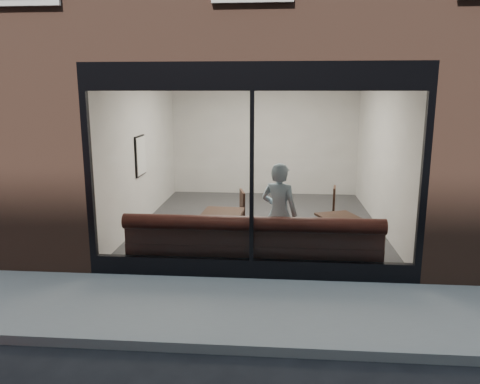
# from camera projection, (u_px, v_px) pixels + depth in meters

# --- Properties ---
(ground) EXTENTS (120.00, 120.00, 0.00)m
(ground) POSITION_uv_depth(u_px,v_px,m) (240.00, 351.00, 5.15)
(ground) COLOR black
(ground) RESTS_ON ground
(sidewalk_near) EXTENTS (40.00, 2.00, 0.01)m
(sidewalk_near) POSITION_uv_depth(u_px,v_px,m) (247.00, 309.00, 6.12)
(sidewalk_near) COLOR gray
(sidewalk_near) RESTS_ON ground
(kerb_near) EXTENTS (40.00, 0.10, 0.12)m
(kerb_near) POSITION_uv_depth(u_px,v_px,m) (240.00, 348.00, 5.09)
(kerb_near) COLOR gray
(kerb_near) RESTS_ON ground
(host_building_pier_left) EXTENTS (2.50, 12.00, 3.20)m
(host_building_pier_left) POSITION_uv_depth(u_px,v_px,m) (129.00, 135.00, 12.90)
(host_building_pier_left) COLOR brown
(host_building_pier_left) RESTS_ON ground
(host_building_pier_right) EXTENTS (2.50, 12.00, 3.20)m
(host_building_pier_right) POSITION_uv_depth(u_px,v_px,m) (407.00, 137.00, 12.30)
(host_building_pier_right) COLOR brown
(host_building_pier_right) RESTS_ON ground
(host_building_backfill) EXTENTS (5.00, 6.00, 3.20)m
(host_building_backfill) POSITION_uv_depth(u_px,v_px,m) (267.00, 127.00, 15.52)
(host_building_backfill) COLOR brown
(host_building_backfill) RESTS_ON ground
(cafe_floor) EXTENTS (6.00, 6.00, 0.00)m
(cafe_floor) POSITION_uv_depth(u_px,v_px,m) (259.00, 223.00, 10.01)
(cafe_floor) COLOR #2D2D30
(cafe_floor) RESTS_ON ground
(cafe_ceiling) EXTENTS (6.00, 6.00, 0.00)m
(cafe_ceiling) POSITION_uv_depth(u_px,v_px,m) (261.00, 71.00, 9.34)
(cafe_ceiling) COLOR white
(cafe_ceiling) RESTS_ON host_building_upper
(cafe_wall_back) EXTENTS (5.00, 0.00, 5.00)m
(cafe_wall_back) POSITION_uv_depth(u_px,v_px,m) (264.00, 136.00, 12.59)
(cafe_wall_back) COLOR silver
(cafe_wall_back) RESTS_ON ground
(cafe_wall_left) EXTENTS (0.00, 6.00, 6.00)m
(cafe_wall_left) POSITION_uv_depth(u_px,v_px,m) (142.00, 149.00, 9.88)
(cafe_wall_left) COLOR silver
(cafe_wall_left) RESTS_ON ground
(cafe_wall_right) EXTENTS (0.00, 6.00, 6.00)m
(cafe_wall_right) POSITION_uv_depth(u_px,v_px,m) (383.00, 151.00, 9.48)
(cafe_wall_right) COLOR silver
(cafe_wall_right) RESTS_ON ground
(storefront_kick) EXTENTS (5.00, 0.10, 0.30)m
(storefront_kick) POSITION_uv_depth(u_px,v_px,m) (251.00, 269.00, 7.11)
(storefront_kick) COLOR black
(storefront_kick) RESTS_ON ground
(storefront_header) EXTENTS (5.00, 0.10, 0.40)m
(storefront_header) POSITION_uv_depth(u_px,v_px,m) (252.00, 76.00, 6.51)
(storefront_header) COLOR black
(storefront_header) RESTS_ON host_building_upper
(storefront_mullion) EXTENTS (0.06, 0.10, 2.50)m
(storefront_mullion) POSITION_uv_depth(u_px,v_px,m) (252.00, 178.00, 6.82)
(storefront_mullion) COLOR black
(storefront_mullion) RESTS_ON storefront_kick
(storefront_glass) EXTENTS (4.80, 0.00, 4.80)m
(storefront_glass) POSITION_uv_depth(u_px,v_px,m) (252.00, 179.00, 6.79)
(storefront_glass) COLOR white
(storefront_glass) RESTS_ON storefront_kick
(banquette) EXTENTS (4.00, 0.55, 0.45)m
(banquette) POSITION_uv_depth(u_px,v_px,m) (253.00, 255.00, 7.49)
(banquette) COLOR #3B1715
(banquette) RESTS_ON cafe_floor
(person) EXTENTS (0.72, 0.61, 1.68)m
(person) POSITION_uv_depth(u_px,v_px,m) (279.00, 214.00, 7.61)
(person) COLOR #AACBDF
(person) RESTS_ON cafe_floor
(cafe_table_left) EXTENTS (0.72, 0.72, 0.04)m
(cafe_table_left) POSITION_uv_depth(u_px,v_px,m) (223.00, 213.00, 8.07)
(cafe_table_left) COLOR black
(cafe_table_left) RESTS_ON cafe_floor
(cafe_table_right) EXTENTS (0.78, 0.78, 0.04)m
(cafe_table_right) POSITION_uv_depth(u_px,v_px,m) (338.00, 217.00, 7.80)
(cafe_table_right) COLOR black
(cafe_table_right) RESTS_ON cafe_floor
(cafe_chair_left) EXTENTS (0.56, 0.56, 0.04)m
(cafe_chair_left) POSITION_uv_depth(u_px,v_px,m) (232.00, 227.00, 8.95)
(cafe_chair_left) COLOR black
(cafe_chair_left) RESTS_ON cafe_floor
(cafe_chair_right) EXTENTS (0.43, 0.43, 0.04)m
(cafe_chair_right) POSITION_uv_depth(u_px,v_px,m) (323.00, 221.00, 9.38)
(cafe_chair_right) COLOR black
(cafe_chair_right) RESTS_ON cafe_floor
(wall_poster) EXTENTS (0.02, 0.58, 0.77)m
(wall_poster) POSITION_uv_depth(u_px,v_px,m) (141.00, 156.00, 9.65)
(wall_poster) COLOR white
(wall_poster) RESTS_ON cafe_wall_left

